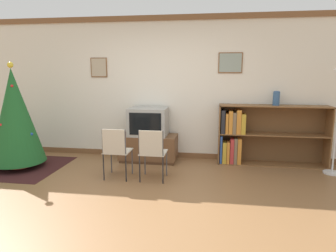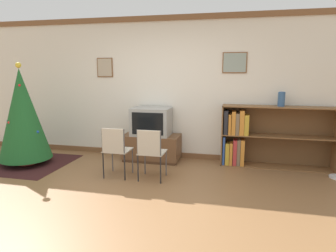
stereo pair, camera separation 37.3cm
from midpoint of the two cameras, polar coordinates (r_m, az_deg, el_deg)
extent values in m
plane|color=brown|center=(4.06, -8.62, -14.33)|extent=(24.00, 24.00, 0.00)
cube|color=silver|center=(5.82, -2.57, 7.12)|extent=(8.87, 0.08, 2.70)
cube|color=brown|center=(5.83, -2.79, 19.95)|extent=(8.87, 0.03, 0.10)
cube|color=brown|center=(5.99, -2.57, -5.43)|extent=(8.87, 0.03, 0.10)
cube|color=brown|center=(6.14, -14.76, 10.74)|extent=(0.33, 0.02, 0.38)
cube|color=tan|center=(6.13, -14.80, 10.73)|extent=(0.29, 0.01, 0.34)
cube|color=brown|center=(5.65, 9.92, 11.79)|extent=(0.43, 0.02, 0.37)
cube|color=gray|center=(5.64, 9.92, 11.79)|extent=(0.40, 0.01, 0.33)
cube|color=#381919|center=(6.07, -27.99, -6.92)|extent=(1.50, 1.45, 0.01)
cylinder|color=maroon|center=(6.06, -28.04, -6.43)|extent=(0.36, 0.36, 0.10)
cone|color=#1E5B28|center=(5.88, -28.77, 1.68)|extent=(0.92, 0.92, 1.63)
sphere|color=yellow|center=(5.83, -29.53, 10.10)|extent=(0.10, 0.10, 0.10)
sphere|color=gold|center=(6.01, -30.74, 1.01)|extent=(0.06, 0.06, 0.06)
sphere|color=red|center=(5.78, -30.85, 0.19)|extent=(0.04, 0.04, 0.04)
sphere|color=#1E4CB2|center=(5.72, -26.29, -1.41)|extent=(0.05, 0.05, 0.05)
sphere|color=gold|center=(5.97, -27.79, 3.92)|extent=(0.05, 0.05, 0.05)
sphere|color=#1E4CB2|center=(5.99, -30.99, 0.45)|extent=(0.05, 0.05, 0.05)
sphere|color=red|center=(5.75, -29.28, 6.69)|extent=(0.04, 0.04, 0.04)
cube|color=#4C311E|center=(5.78, -5.56, -6.31)|extent=(1.02, 0.51, 0.05)
cube|color=brown|center=(5.71, -5.60, -3.94)|extent=(1.07, 0.54, 0.45)
cube|color=#9E9E99|center=(5.61, -5.69, 0.82)|extent=(0.71, 0.52, 0.52)
cube|color=black|center=(5.36, -6.38, 0.35)|extent=(0.58, 0.01, 0.40)
cube|color=#BCB29E|center=(4.88, -11.70, -4.71)|extent=(0.40, 0.40, 0.02)
cube|color=#BCB29E|center=(4.66, -12.61, -2.97)|extent=(0.35, 0.01, 0.38)
cylinder|color=#4C4C51|center=(5.16, -12.80, -6.44)|extent=(0.02, 0.02, 0.42)
cylinder|color=#4C4C51|center=(5.05, -8.96, -6.70)|extent=(0.02, 0.02, 0.42)
cylinder|color=#4C4C51|center=(4.85, -14.35, -7.64)|extent=(0.02, 0.02, 0.42)
cylinder|color=#4C4C51|center=(4.72, -10.29, -7.97)|extent=(0.02, 0.02, 0.42)
cylinder|color=#4C4C51|center=(4.79, -14.46, -5.39)|extent=(0.02, 0.02, 0.82)
cylinder|color=#4C4C51|center=(4.66, -10.37, -5.66)|extent=(0.02, 0.02, 0.82)
cube|color=#BCB29E|center=(4.71, -5.07, -5.07)|extent=(0.40, 0.40, 0.02)
cube|color=#BCB29E|center=(4.48, -5.69, -3.29)|extent=(0.35, 0.01, 0.38)
cylinder|color=#4C4C51|center=(4.99, -6.56, -6.85)|extent=(0.02, 0.02, 0.42)
cylinder|color=#4C4C51|center=(4.91, -2.46, -7.08)|extent=(0.02, 0.02, 0.42)
cylinder|color=#4C4C51|center=(4.66, -7.72, -8.15)|extent=(0.02, 0.02, 0.42)
cylinder|color=#4C4C51|center=(4.57, -3.34, -8.43)|extent=(0.02, 0.02, 0.42)
cylinder|color=#4C4C51|center=(4.60, -7.79, -5.82)|extent=(0.02, 0.02, 0.82)
cylinder|color=#4C4C51|center=(4.51, -3.37, -6.06)|extent=(0.02, 0.02, 0.82)
cube|color=brown|center=(5.58, 7.83, -1.49)|extent=(0.02, 0.36, 1.09)
cube|color=brown|center=(5.87, 26.65, -1.92)|extent=(0.02, 0.36, 1.09)
cube|color=brown|center=(5.56, 17.78, 3.65)|extent=(1.91, 0.36, 0.02)
cube|color=brown|center=(5.78, 17.19, -6.92)|extent=(1.91, 0.36, 0.02)
cube|color=brown|center=(5.64, 17.49, -1.52)|extent=(1.87, 0.36, 0.02)
cube|color=brown|center=(5.82, 17.23, -1.37)|extent=(1.91, 0.01, 1.09)
cube|color=#2D4C93|center=(5.61, 8.18, -4.27)|extent=(0.04, 0.30, 0.51)
cube|color=gold|center=(5.60, 8.81, -4.94)|extent=(0.07, 0.24, 0.39)
cube|color=orange|center=(5.58, 9.49, -4.95)|extent=(0.05, 0.20, 0.40)
cube|color=#B73333|center=(5.59, 10.19, -4.66)|extent=(0.07, 0.23, 0.46)
cube|color=#756047|center=(5.58, 10.85, -4.65)|extent=(0.05, 0.21, 0.47)
cube|color=orange|center=(5.61, 11.52, -4.62)|extent=(0.07, 0.26, 0.46)
cube|color=#232328|center=(5.48, 8.54, 0.86)|extent=(0.07, 0.25, 0.42)
cube|color=orange|center=(5.48, 9.24, 0.51)|extent=(0.05, 0.23, 0.36)
cube|color=orange|center=(5.50, 9.92, 0.80)|extent=(0.07, 0.28, 0.41)
cube|color=#756047|center=(5.50, 10.62, 0.61)|extent=(0.06, 0.27, 0.38)
cube|color=orange|center=(5.51, 11.39, 0.87)|extent=(0.08, 0.30, 0.43)
cube|color=gold|center=(5.50, 12.24, 0.42)|extent=(0.08, 0.24, 0.36)
cylinder|color=#335684|center=(5.58, 18.15, 4.98)|extent=(0.12, 0.12, 0.24)
torus|color=#335684|center=(5.57, 18.22, 6.22)|extent=(0.10, 0.10, 0.02)
cylinder|color=silver|center=(5.67, 27.11, -7.95)|extent=(0.28, 0.28, 0.03)
camera|label=1|loc=(0.19, -92.20, -0.41)|focal=32.00mm
camera|label=2|loc=(0.19, 87.80, 0.41)|focal=32.00mm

